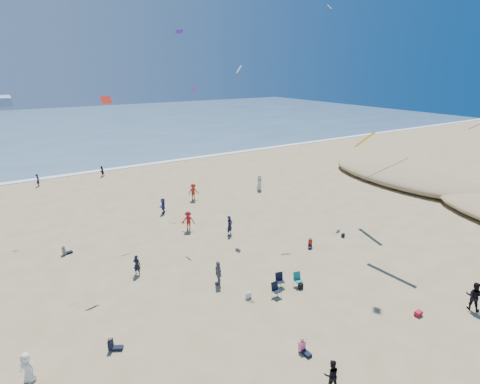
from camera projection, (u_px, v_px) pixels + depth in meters
ocean at (48, 127)px, 93.67m from camera, size 220.00×100.00×0.06m
surf_line at (91, 172)px, 53.57m from camera, size 220.00×1.20×0.08m
standing_flyers at (242, 229)px, 32.58m from camera, size 28.91×46.36×1.93m
seated_group at (233, 303)px, 23.14m from camera, size 18.61×26.74×0.84m
chair_cluster at (285, 284)px, 25.11m from camera, size 2.67×1.49×1.00m
white_tote at (248, 295)px, 24.34m from camera, size 0.35×0.20×0.40m
black_backpack at (301, 286)px, 25.36m from camera, size 0.30×0.22×0.38m
cooler at (418, 313)px, 22.61m from camera, size 0.45×0.30×0.30m
navy_bag at (343, 235)px, 33.08m from camera, size 0.28×0.18×0.34m
kites_aloft at (283, 56)px, 28.08m from camera, size 40.72×40.84×29.15m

